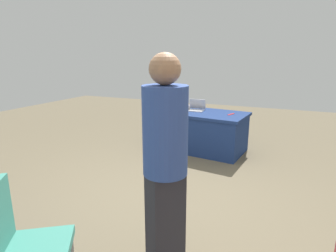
{
  "coord_description": "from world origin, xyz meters",
  "views": [
    {
      "loc": [
        -1.27,
        2.78,
        1.73
      ],
      "look_at": [
        0.06,
        -0.23,
        0.9
      ],
      "focal_mm": 29.76,
      "sensor_mm": 36.0,
      "label": 1
    }
  ],
  "objects_px": {
    "person_attendee_browsing": "(165,157)",
    "table_foreground": "(204,131)",
    "chair_tucked_left": "(22,243)",
    "laptop_silver": "(196,108)",
    "chair_by_pillar": "(165,113)",
    "scissors_red": "(231,114)",
    "yarn_ball": "(187,107)"
  },
  "relations": [
    {
      "from": "table_foreground",
      "to": "person_attendee_browsing",
      "type": "bearing_deg",
      "value": 100.98
    },
    {
      "from": "person_attendee_browsing",
      "to": "table_foreground",
      "type": "bearing_deg",
      "value": 46.36
    },
    {
      "from": "table_foreground",
      "to": "chair_tucked_left",
      "type": "bearing_deg",
      "value": 88.8
    },
    {
      "from": "scissors_red",
      "to": "table_foreground",
      "type": "bearing_deg",
      "value": -68.36
    },
    {
      "from": "table_foreground",
      "to": "person_attendee_browsing",
      "type": "distance_m",
      "value": 3.16
    },
    {
      "from": "chair_tucked_left",
      "to": "yarn_ball",
      "type": "relative_size",
      "value": 8.7
    },
    {
      "from": "person_attendee_browsing",
      "to": "scissors_red",
      "type": "bearing_deg",
      "value": 37.27
    },
    {
      "from": "table_foreground",
      "to": "scissors_red",
      "type": "bearing_deg",
      "value": 179.86
    },
    {
      "from": "chair_tucked_left",
      "to": "laptop_silver",
      "type": "height_order",
      "value": "chair_tucked_left"
    },
    {
      "from": "laptop_silver",
      "to": "table_foreground",
      "type": "bearing_deg",
      "value": 149.42
    },
    {
      "from": "chair_by_pillar",
      "to": "laptop_silver",
      "type": "bearing_deg",
      "value": -84.01
    },
    {
      "from": "table_foreground",
      "to": "yarn_ball",
      "type": "relative_size",
      "value": 14.59
    },
    {
      "from": "scissors_red",
      "to": "chair_by_pillar",
      "type": "bearing_deg",
      "value": -85.17
    },
    {
      "from": "table_foreground",
      "to": "chair_by_pillar",
      "type": "xyz_separation_m",
      "value": [
        0.99,
        -0.45,
        0.18
      ]
    },
    {
      "from": "person_attendee_browsing",
      "to": "yarn_ball",
      "type": "height_order",
      "value": "person_attendee_browsing"
    },
    {
      "from": "chair_tucked_left",
      "to": "person_attendee_browsing",
      "type": "bearing_deg",
      "value": 104.4
    },
    {
      "from": "chair_by_pillar",
      "to": "scissors_red",
      "type": "distance_m",
      "value": 1.56
    },
    {
      "from": "table_foreground",
      "to": "scissors_red",
      "type": "height_order",
      "value": "scissors_red"
    },
    {
      "from": "yarn_ball",
      "to": "scissors_red",
      "type": "distance_m",
      "value": 0.85
    },
    {
      "from": "scissors_red",
      "to": "person_attendee_browsing",
      "type": "bearing_deg",
      "value": 23.68
    },
    {
      "from": "person_attendee_browsing",
      "to": "laptop_silver",
      "type": "xyz_separation_m",
      "value": [
        0.79,
        -3.16,
        -0.22
      ]
    },
    {
      "from": "chair_tucked_left",
      "to": "laptop_silver",
      "type": "distance_m",
      "value": 3.93
    },
    {
      "from": "laptop_silver",
      "to": "yarn_ball",
      "type": "relative_size",
      "value": 2.94
    },
    {
      "from": "table_foreground",
      "to": "person_attendee_browsing",
      "type": "relative_size",
      "value": 0.92
    },
    {
      "from": "table_foreground",
      "to": "laptop_silver",
      "type": "xyz_separation_m",
      "value": [
        0.2,
        -0.11,
        0.4
      ]
    },
    {
      "from": "laptop_silver",
      "to": "scissors_red",
      "type": "height_order",
      "value": "laptop_silver"
    },
    {
      "from": "chair_tucked_left",
      "to": "person_attendee_browsing",
      "type": "relative_size",
      "value": 0.55
    },
    {
      "from": "chair_tucked_left",
      "to": "person_attendee_browsing",
      "type": "xyz_separation_m",
      "value": [
        -0.67,
        -0.77,
        0.43
      ]
    },
    {
      "from": "chair_tucked_left",
      "to": "scissors_red",
      "type": "bearing_deg",
      "value": 137.13
    },
    {
      "from": "chair_tucked_left",
      "to": "yarn_ball",
      "type": "distance_m",
      "value": 3.91
    },
    {
      "from": "chair_by_pillar",
      "to": "scissors_red",
      "type": "relative_size",
      "value": 5.3
    },
    {
      "from": "chair_by_pillar",
      "to": "scissors_red",
      "type": "bearing_deg",
      "value": -77.87
    }
  ]
}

